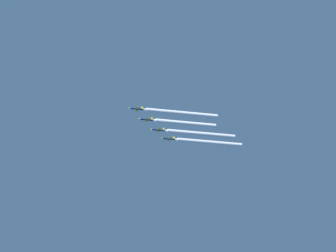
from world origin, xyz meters
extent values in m
cylinder|color=navy|center=(-17.95, 14.72, 235.32)|extent=(1.04, 9.01, 1.04)
cone|color=yellow|center=(-17.95, 19.98, 235.32)|extent=(0.99, 1.52, 0.99)
ellipsoid|color=#0C263F|center=(-17.95, 16.70, 235.77)|extent=(0.57, 2.09, 0.47)
cube|color=yellow|center=(-17.95, 14.27, 235.25)|extent=(7.59, 1.80, 0.11)
cube|color=yellow|center=(-17.95, 10.63, 235.32)|extent=(3.22, 1.04, 0.11)
cube|color=yellow|center=(-17.95, 10.71, 236.65)|extent=(0.09, 1.23, 1.61)
cylinder|color=black|center=(-17.95, 9.98, 235.32)|extent=(0.78, 0.57, 0.78)
cylinder|color=navy|center=(-5.87, 5.49, 233.45)|extent=(1.04, 9.01, 1.04)
cone|color=yellow|center=(-5.87, 10.76, 233.45)|extent=(0.99, 1.52, 0.99)
ellipsoid|color=#0C263F|center=(-5.87, 7.47, 233.90)|extent=(0.57, 2.09, 0.47)
cube|color=yellow|center=(-5.87, 5.04, 233.38)|extent=(7.59, 1.80, 0.11)
cube|color=yellow|center=(-5.87, 1.40, 233.45)|extent=(3.22, 1.04, 0.11)
cube|color=yellow|center=(-5.87, 1.48, 234.78)|extent=(0.09, 1.23, 1.61)
cylinder|color=black|center=(-5.87, 0.75, 233.45)|extent=(0.78, 0.57, 0.78)
cylinder|color=navy|center=(6.42, -5.58, 231.81)|extent=(1.04, 9.01, 1.04)
cone|color=yellow|center=(6.42, -0.31, 231.81)|extent=(0.99, 1.52, 0.99)
ellipsoid|color=#0C263F|center=(6.42, -3.59, 232.25)|extent=(0.57, 2.09, 0.47)
cube|color=yellow|center=(6.42, -6.03, 231.73)|extent=(7.59, 1.80, 0.11)
cube|color=yellow|center=(6.42, -9.66, 231.81)|extent=(3.22, 1.04, 0.11)
cube|color=yellow|center=(6.42, -9.59, 233.14)|extent=(0.09, 1.23, 1.61)
cylinder|color=black|center=(6.42, -10.32, 231.81)|extent=(0.78, 0.57, 0.78)
cylinder|color=navy|center=(17.86, -15.76, 230.58)|extent=(1.04, 9.01, 1.04)
cone|color=yellow|center=(17.86, -10.50, 230.58)|extent=(0.99, 1.52, 0.99)
ellipsoid|color=#0C263F|center=(17.86, -13.78, 231.03)|extent=(0.57, 2.09, 0.47)
cube|color=yellow|center=(17.86, -16.21, 230.50)|extent=(7.59, 1.80, 0.11)
cube|color=yellow|center=(17.86, -19.85, 230.58)|extent=(3.22, 1.04, 0.11)
cube|color=yellow|center=(17.86, -19.77, 231.91)|extent=(0.09, 1.23, 1.61)
cylinder|color=black|center=(17.86, -20.50, 230.58)|extent=(0.78, 0.57, 0.78)
cylinder|color=white|center=(-17.95, -12.34, 235.32)|extent=(1.50, 44.51, 1.50)
cylinder|color=white|center=(-17.95, -17.68, 235.32)|extent=(2.85, 51.19, 2.85)
cylinder|color=white|center=(-5.87, -18.53, 233.45)|extent=(1.50, 38.43, 1.50)
cylinder|color=white|center=(-5.87, -23.14, 233.45)|extent=(2.85, 44.19, 2.85)
cylinder|color=white|center=(6.42, -32.45, 231.81)|extent=(1.50, 44.15, 1.50)
cylinder|color=white|center=(6.42, -37.75, 231.81)|extent=(2.85, 50.77, 2.85)
cylinder|color=white|center=(17.86, -42.05, 230.58)|extent=(1.50, 42.98, 1.50)
cylinder|color=white|center=(17.86, -47.21, 230.58)|extent=(2.85, 49.42, 2.85)
camera|label=1|loc=(-503.44, 97.55, 1.34)|focal=84.35mm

